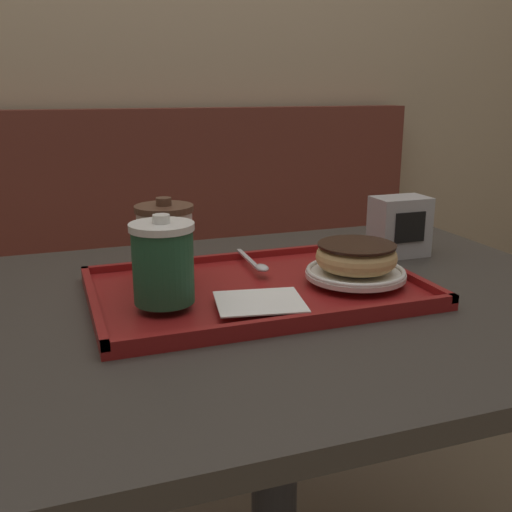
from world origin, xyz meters
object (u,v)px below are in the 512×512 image
at_px(donut_chocolate_glazed, 356,256).
at_px(spoon, 258,265).
at_px(coffee_cup_front, 163,262).
at_px(napkin_dispenser, 400,226).
at_px(coffee_cup_rear, 165,241).

height_order(donut_chocolate_glazed, spoon, donut_chocolate_glazed).
relative_size(coffee_cup_front, napkin_dispenser, 1.10).
bearing_deg(coffee_cup_front, spoon, 31.93).
xyz_separation_m(donut_chocolate_glazed, napkin_dispenser, (0.19, 0.16, -0.00)).
height_order(spoon, napkin_dispenser, napkin_dispenser).
relative_size(coffee_cup_front, coffee_cup_rear, 0.98).
distance_m(coffee_cup_front, napkin_dispenser, 0.53).
height_order(coffee_cup_front, spoon, coffee_cup_front).
bearing_deg(spoon, napkin_dispenser, 103.33).
relative_size(spoon, napkin_dispenser, 1.31).
bearing_deg(coffee_cup_rear, napkin_dispenser, 6.88).
bearing_deg(donut_chocolate_glazed, coffee_cup_front, -177.84).
height_order(coffee_cup_rear, donut_chocolate_glazed, coffee_cup_rear).
xyz_separation_m(coffee_cup_rear, donut_chocolate_glazed, (0.29, -0.11, -0.02)).
relative_size(coffee_cup_front, spoon, 0.84).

